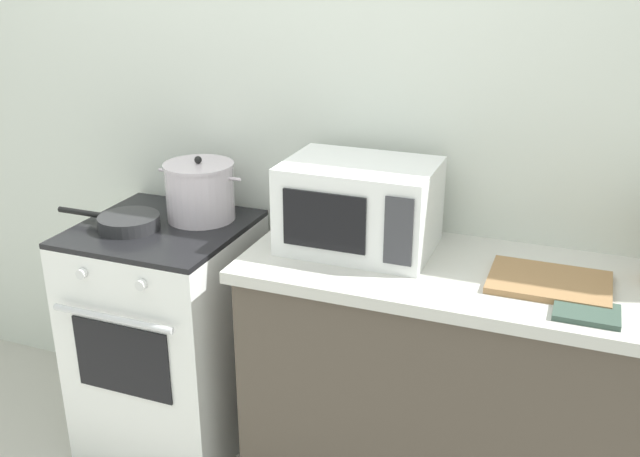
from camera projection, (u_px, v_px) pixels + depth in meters
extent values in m
cube|color=silver|center=(360.00, 132.00, 2.64)|extent=(4.40, 0.10, 2.50)
cube|color=#4C4238|center=(491.00, 404.00, 2.43)|extent=(1.64, 0.56, 0.88)
cube|color=beige|center=(504.00, 281.00, 2.26)|extent=(1.70, 0.60, 0.04)
cube|color=white|center=(170.00, 337.00, 2.83)|extent=(0.60, 0.60, 0.90)
cube|color=black|center=(160.00, 228.00, 2.66)|extent=(0.60, 0.60, 0.02)
cube|color=black|center=(122.00, 360.00, 2.54)|extent=(0.39, 0.01, 0.28)
cylinder|color=silver|center=(112.00, 318.00, 2.45)|extent=(0.48, 0.02, 0.02)
cylinder|color=silver|center=(82.00, 274.00, 2.45)|extent=(0.04, 0.02, 0.04)
cylinder|color=silver|center=(141.00, 285.00, 2.37)|extent=(0.04, 0.02, 0.04)
cylinder|color=silver|center=(200.00, 193.00, 2.69)|extent=(0.26, 0.26, 0.21)
cylinder|color=silver|center=(198.00, 165.00, 2.65)|extent=(0.26, 0.26, 0.01)
sphere|color=black|center=(198.00, 160.00, 2.64)|extent=(0.03, 0.03, 0.03)
cylinder|color=silver|center=(165.00, 170.00, 2.71)|extent=(0.05, 0.01, 0.01)
cylinder|color=silver|center=(234.00, 179.00, 2.61)|extent=(0.05, 0.01, 0.01)
cylinder|color=#28282B|center=(129.00, 222.00, 2.62)|extent=(0.22, 0.22, 0.05)
cylinder|color=black|center=(81.00, 212.00, 2.69)|extent=(0.20, 0.02, 0.02)
cube|color=white|center=(360.00, 206.00, 2.42)|extent=(0.50, 0.36, 0.30)
cube|color=black|center=(324.00, 221.00, 2.28)|extent=(0.28, 0.01, 0.19)
cube|color=#38383D|center=(398.00, 232.00, 2.20)|extent=(0.09, 0.01, 0.22)
cube|color=#997047|center=(549.00, 282.00, 2.19)|extent=(0.36, 0.26, 0.02)
cube|color=#384C42|center=(587.00, 312.00, 2.01)|extent=(0.18, 0.14, 0.02)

